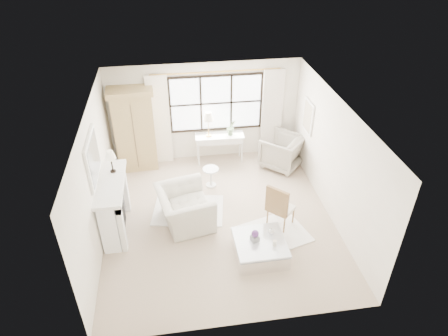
{
  "coord_description": "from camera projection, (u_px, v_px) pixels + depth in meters",
  "views": [
    {
      "loc": [
        -0.91,
        -6.84,
        5.95
      ],
      "look_at": [
        0.13,
        0.2,
        1.23
      ],
      "focal_mm": 32.0,
      "sensor_mm": 36.0,
      "label": 1
    }
  ],
  "objects": [
    {
      "name": "ceiling",
      "position": [
        219.0,
        110.0,
        7.55
      ],
      "size": [
        5.5,
        5.5,
        0.0
      ],
      "primitive_type": "plane",
      "rotation": [
        3.14,
        0.0,
        0.0
      ],
      "color": "white",
      "rests_on": "ground"
    },
    {
      "name": "coffee_table",
      "position": [
        260.0,
        248.0,
        8.0
      ],
      "size": [
        1.01,
        1.01,
        0.38
      ],
      "rotation": [
        0.0,
        0.0,
        0.01
      ],
      "color": "white",
      "rests_on": "floor"
    },
    {
      "name": "planter_box",
      "position": [
        255.0,
        238.0,
        7.88
      ],
      "size": [
        0.19,
        0.19,
        0.11
      ],
      "primitive_type": "cube",
      "rotation": [
        0.0,
        0.0,
        0.3
      ],
      "color": "gray",
      "rests_on": "coffee_table"
    },
    {
      "name": "console_lamp",
      "position": [
        208.0,
        117.0,
        10.3
      ],
      "size": [
        0.28,
        0.28,
        0.69
      ],
      "color": "#B88440",
      "rests_on": "console_table"
    },
    {
      "name": "coffee_vase",
      "position": [
        271.0,
        231.0,
        8.03
      ],
      "size": [
        0.15,
        0.15,
        0.14
      ],
      "primitive_type": "imported",
      "rotation": [
        0.0,
        0.0,
        -0.11
      ],
      "color": "silver",
      "rests_on": "coffee_table"
    },
    {
      "name": "wall_back",
      "position": [
        205.0,
        112.0,
        10.56
      ],
      "size": [
        5.0,
        0.0,
        5.0
      ],
      "primitive_type": "plane",
      "rotation": [
        1.57,
        0.0,
        0.0
      ],
      "color": "white",
      "rests_on": "ground"
    },
    {
      "name": "art_canvas",
      "position": [
        307.0,
        117.0,
        9.88
      ],
      "size": [
        0.01,
        0.52,
        0.72
      ],
      "primitive_type": "cube",
      "color": "#BCAD91",
      "rests_on": "wall_right"
    },
    {
      "name": "wingback_chair",
      "position": [
        282.0,
        152.0,
        10.63
      ],
      "size": [
        1.36,
        1.36,
        0.89
      ],
      "primitive_type": "imported",
      "rotation": [
        0.0,
        0.0,
        -2.32
      ],
      "color": "gray",
      "rests_on": "floor"
    },
    {
      "name": "curtain_right",
      "position": [
        272.0,
        113.0,
        10.76
      ],
      "size": [
        0.55,
        0.1,
        2.47
      ],
      "primitive_type": "cube",
      "color": "beige",
      "rests_on": "ground"
    },
    {
      "name": "wall_front",
      "position": [
        244.0,
        269.0,
        6.02
      ],
      "size": [
        5.0,
        0.0,
        5.0
      ],
      "primitive_type": "plane",
      "rotation": [
        -1.57,
        0.0,
        0.0
      ],
      "color": "silver",
      "rests_on": "ground"
    },
    {
      "name": "wall_right",
      "position": [
        334.0,
        160.0,
        8.6
      ],
      "size": [
        0.0,
        5.5,
        5.5
      ],
      "primitive_type": "plane",
      "rotation": [
        1.57,
        0.0,
        -1.57
      ],
      "color": "white",
      "rests_on": "ground"
    },
    {
      "name": "window_pane",
      "position": [
        216.0,
        103.0,
        10.44
      ],
      "size": [
        2.4,
        0.02,
        1.5
      ],
      "primitive_type": "cube",
      "color": "white",
      "rests_on": "wall_back"
    },
    {
      "name": "console_table",
      "position": [
        220.0,
        148.0,
        10.87
      ],
      "size": [
        1.32,
        0.5,
        0.8
      ],
      "rotation": [
        0.0,
        0.0,
        -0.04
      ],
      "color": "silver",
      "rests_on": "floor"
    },
    {
      "name": "curtain_rod",
      "position": [
        216.0,
        72.0,
        9.91
      ],
      "size": [
        3.3,
        0.04,
        0.04
      ],
      "primitive_type": "cylinder",
      "rotation": [
        0.0,
        1.57,
        0.0
      ],
      "color": "#B88C40",
      "rests_on": "wall_back"
    },
    {
      "name": "french_chair",
      "position": [
        280.0,
        214.0,
        8.68
      ],
      "size": [
        0.68,
        0.68,
        1.08
      ],
      "rotation": [
        0.0,
        0.0,
        2.35
      ],
      "color": "olive",
      "rests_on": "floor"
    },
    {
      "name": "planter_flowers",
      "position": [
        255.0,
        234.0,
        7.81
      ],
      "size": [
        0.15,
        0.15,
        0.15
      ],
      "primitive_type": "sphere",
      "color": "#562C6F",
      "rests_on": "planter_box"
    },
    {
      "name": "fireplace",
      "position": [
        112.0,
        206.0,
        8.4
      ],
      "size": [
        0.58,
        1.66,
        1.26
      ],
      "color": "white",
      "rests_on": "ground"
    },
    {
      "name": "rug_right",
      "position": [
        272.0,
        234.0,
        8.58
      ],
      "size": [
        1.72,
        1.48,
        0.03
      ],
      "primitive_type": "cube",
      "rotation": [
        0.0,
        0.0,
        0.29
      ],
      "color": "white",
      "rests_on": "floor"
    },
    {
      "name": "art_frame",
      "position": [
        308.0,
        117.0,
        9.89
      ],
      "size": [
        0.04,
        0.62,
        0.82
      ],
      "primitive_type": "cube",
      "color": "white",
      "rests_on": "wall_right"
    },
    {
      "name": "curtain_left",
      "position": [
        160.0,
        121.0,
        10.39
      ],
      "size": [
        0.55,
        0.1,
        2.47
      ],
      "primitive_type": "cube",
      "color": "white",
      "rests_on": "ground"
    },
    {
      "name": "pillar_candle",
      "position": [
        275.0,
        243.0,
        7.76
      ],
      "size": [
        0.09,
        0.09,
        0.12
      ],
      "primitive_type": "cylinder",
      "color": "silver",
      "rests_on": "coffee_table"
    },
    {
      "name": "orchid_plant",
      "position": [
        231.0,
        127.0,
        10.55
      ],
      "size": [
        0.26,
        0.22,
        0.43
      ],
      "primitive_type": "imported",
      "rotation": [
        0.0,
        0.0,
        0.13
      ],
      "color": "#5D7850",
      "rests_on": "console_table"
    },
    {
      "name": "side_table",
      "position": [
        211.0,
        175.0,
        9.92
      ],
      "size": [
        0.4,
        0.4,
        0.51
      ],
      "color": "silver",
      "rests_on": "floor"
    },
    {
      "name": "armoire",
      "position": [
        135.0,
        128.0,
        10.24
      ],
      "size": [
        1.16,
        0.76,
        2.24
      ],
      "rotation": [
        0.0,
        0.0,
        0.05
      ],
      "color": "tan",
      "rests_on": "floor"
    },
    {
      "name": "window_frame",
      "position": [
        216.0,
        103.0,
        10.43
      ],
      "size": [
        2.5,
        0.04,
        1.5
      ],
      "primitive_type": null,
      "color": "black",
      "rests_on": "wall_back"
    },
    {
      "name": "club_armchair",
      "position": [
        185.0,
        208.0,
        8.72
      ],
      "size": [
        1.33,
        1.45,
        0.82
      ],
      "primitive_type": "imported",
      "rotation": [
        0.0,
        0.0,
        1.77
      ],
      "color": "beige",
      "rests_on": "floor"
    },
    {
      "name": "rug_left",
      "position": [
        188.0,
        210.0,
        9.27
      ],
      "size": [
        1.76,
        1.38,
        0.03
      ],
      "primitive_type": "cube",
      "rotation": [
        0.0,
        0.0,
        -0.17
      ],
      "color": "white",
      "rests_on": "floor"
    },
    {
      "name": "wall_left",
      "position": [
        96.0,
        179.0,
        7.98
      ],
      "size": [
        0.0,
        5.5,
        5.5
      ],
      "primitive_type": "plane",
      "rotation": [
        1.57,
        0.0,
        1.57
      ],
      "color": "white",
      "rests_on": "ground"
    },
    {
      "name": "mantel_lamp",
      "position": [
        110.0,
        156.0,
        8.15
      ],
      "size": [
        0.22,
        0.22,
        0.51
      ],
      "color": "black",
      "rests_on": "fireplace"
    },
    {
      "name": "mirror_glass",
      "position": [
        94.0,
        158.0,
        7.72
      ],
      "size": [
        0.02,
        1.0,
        0.8
      ],
      "primitive_type": "cube",
      "color": "silver",
      "rests_on": "wall_left"
    },
    {
      "name": "mirror_frame",
      "position": [
        93.0,
        158.0,
        7.72
      ],
      "size": [
        0.05,
        1.15,
        0.95
      ],
      "primitive_type": "cube",
      "color": "white",
      "rests_on": "wall_left"
    },
    {
      "name": "floor",
      "position": [
        219.0,
        219.0,
        9.04
      ],
      "size": [
        5.5,
        5.5,
        0.0
      ],
      "primitive_type": "plane",
      "color": "tan",
      "rests_on": "ground"
    }
  ]
}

